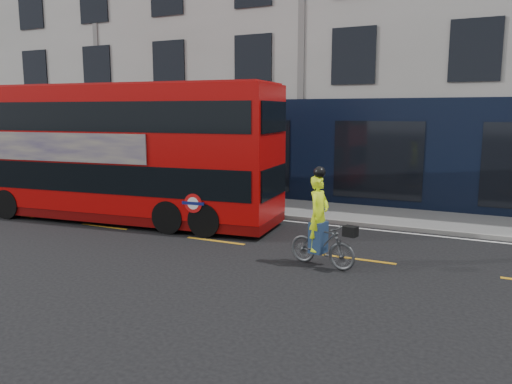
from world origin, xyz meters
The scene contains 8 objects.
ground centered at (0.00, 0.00, 0.00)m, with size 120.00×120.00×0.00m, color black.
pavement centered at (0.00, 6.50, 0.06)m, with size 60.00×3.00×0.12m, color gray.
kerb centered at (0.00, 5.00, 0.07)m, with size 60.00×0.12×0.13m, color gray.
building_terrace centered at (0.00, 12.94, 7.49)m, with size 50.00×10.07×15.00m.
road_edge_line centered at (0.00, 4.70, 0.00)m, with size 58.00×0.10×0.01m, color silver.
lane_dashes centered at (0.00, 1.50, 0.00)m, with size 58.00×0.12×0.01m, color #BF8516, non-canonical shape.
bus centered at (-4.28, 2.51, 2.24)m, with size 11.04×3.51×4.38m.
cyclist centered at (3.33, 0.61, 0.78)m, with size 1.76×0.84×2.32m.
Camera 1 is at (6.81, -10.08, 3.55)m, focal length 35.00 mm.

